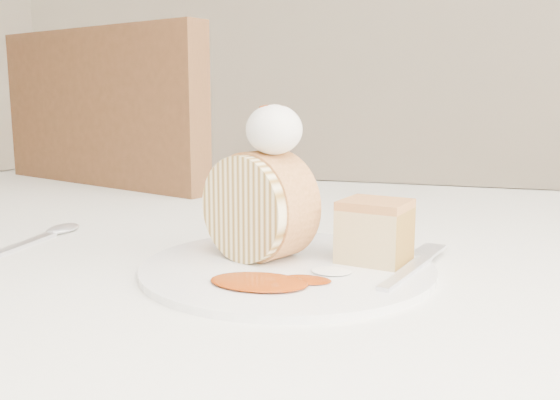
% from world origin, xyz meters
% --- Properties ---
extents(table, '(1.40, 0.90, 0.75)m').
position_xyz_m(table, '(0.00, 0.20, 0.66)').
color(table, silver).
rests_on(table, ground).
extents(chair_far, '(0.61, 0.61, 1.01)m').
position_xyz_m(chair_far, '(-0.36, 0.60, 0.58)').
color(chair_far, brown).
rests_on(chair_far, ground).
extents(plate, '(0.31, 0.31, 0.01)m').
position_xyz_m(plate, '(0.06, 0.07, 0.75)').
color(plate, white).
rests_on(plate, table).
extents(roulade_slice, '(0.11, 0.09, 0.10)m').
position_xyz_m(roulade_slice, '(0.03, 0.08, 0.80)').
color(roulade_slice, beige).
rests_on(roulade_slice, plate).
extents(cake_chunk, '(0.07, 0.06, 0.05)m').
position_xyz_m(cake_chunk, '(0.13, 0.10, 0.78)').
color(cake_chunk, '#BD7C47').
rests_on(cake_chunk, plate).
extents(whipped_cream, '(0.05, 0.05, 0.04)m').
position_xyz_m(whipped_cream, '(0.04, 0.08, 0.88)').
color(whipped_cream, white).
rests_on(whipped_cream, roulade_slice).
extents(caramel_drizzle, '(0.03, 0.02, 0.01)m').
position_xyz_m(caramel_drizzle, '(0.04, 0.08, 0.90)').
color(caramel_drizzle, '#8C2C05').
rests_on(caramel_drizzle, whipped_cream).
extents(caramel_pool, '(0.09, 0.07, 0.00)m').
position_xyz_m(caramel_pool, '(0.05, 0.01, 0.76)').
color(caramel_pool, '#8C2C05').
rests_on(caramel_pool, plate).
extents(fork, '(0.06, 0.16, 0.00)m').
position_xyz_m(fork, '(0.16, 0.07, 0.76)').
color(fork, silver).
rests_on(fork, plate).
extents(spoon, '(0.03, 0.17, 0.00)m').
position_xyz_m(spoon, '(-0.23, 0.06, 0.75)').
color(spoon, silver).
rests_on(spoon, table).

